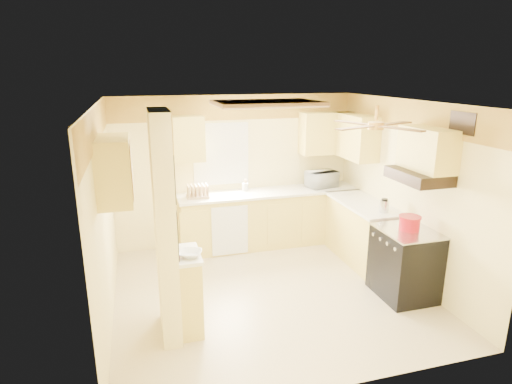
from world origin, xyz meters
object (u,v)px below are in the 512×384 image
object	(u,v)px
microwave	(322,179)
dutch_oven	(410,223)
bowl	(191,254)
stove	(405,263)
kettle	(384,206)

from	to	relation	value
microwave	dutch_oven	bearing A→B (deg)	86.74
bowl	dutch_oven	distance (m)	2.79
bowl	dutch_oven	size ratio (longest dim) A/B	0.88
stove	dutch_oven	size ratio (longest dim) A/B	3.31
kettle	microwave	bearing A→B (deg)	100.63
bowl	microwave	bearing A→B (deg)	41.65
stove	bowl	world-z (taller)	bowl
dutch_oven	stove	bearing A→B (deg)	-152.74
stove	dutch_oven	xyz separation A→B (m)	(0.02, 0.01, 0.55)
bowl	kettle	distance (m)	2.93
microwave	stove	bearing A→B (deg)	86.18
stove	bowl	bearing A→B (deg)	-177.95
microwave	dutch_oven	size ratio (longest dim) A/B	1.81
dutch_oven	microwave	bearing A→B (deg)	96.53
microwave	dutch_oven	world-z (taller)	microwave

